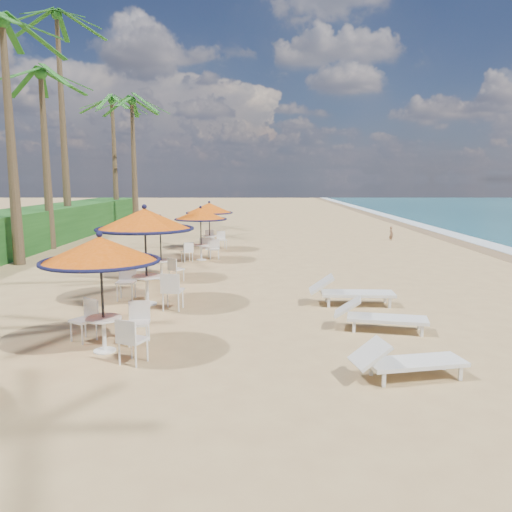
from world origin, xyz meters
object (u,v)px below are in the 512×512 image
(lounger_mid, at_px, (377,316))
(lounger_near, at_px, (405,360))
(station_4, at_px, (210,212))
(station_0, at_px, (103,264))
(lounger_far, at_px, (349,291))
(station_1, at_px, (145,228))
(station_2, at_px, (160,230))
(station_3, at_px, (201,221))

(lounger_mid, bearing_deg, lounger_near, -82.09)
(station_4, distance_m, lounger_mid, 13.66)
(station_4, relative_size, lounger_near, 1.15)
(station_0, distance_m, lounger_far, 6.50)
(station_1, height_order, lounger_near, station_1)
(station_1, height_order, station_2, station_1)
(lounger_far, bearing_deg, station_2, 151.04)
(station_2, distance_m, lounger_mid, 8.19)
(station_2, bearing_deg, station_0, -87.53)
(station_1, bearing_deg, lounger_near, -42.82)
(station_2, relative_size, station_3, 0.96)
(station_0, height_order, station_3, station_0)
(station_2, height_order, station_4, station_4)
(lounger_mid, bearing_deg, station_1, 169.30)
(station_0, height_order, station_2, station_0)
(station_4, relative_size, lounger_mid, 1.10)
(station_3, bearing_deg, lounger_near, -68.87)
(station_2, relative_size, lounger_near, 1.07)
(station_4, height_order, lounger_far, station_4)
(station_2, bearing_deg, lounger_near, -55.95)
(station_0, bearing_deg, station_2, 92.47)
(station_0, height_order, lounger_mid, station_0)
(lounger_mid, relative_size, lounger_far, 0.93)
(station_1, bearing_deg, station_3, 85.29)
(station_2, distance_m, station_4, 7.11)
(station_1, relative_size, lounger_near, 1.33)
(station_1, relative_size, station_2, 1.24)
(station_2, height_order, lounger_far, station_2)
(station_1, relative_size, station_3, 1.19)
(station_4, bearing_deg, station_0, -92.69)
(station_0, relative_size, lounger_mid, 1.12)
(lounger_mid, height_order, lounger_far, lounger_far)
(station_3, distance_m, lounger_mid, 10.82)
(station_0, relative_size, lounger_near, 1.16)
(lounger_near, xyz_separation_m, lounger_mid, (0.18, 2.65, 0.01))
(station_4, bearing_deg, lounger_near, -73.14)
(station_1, height_order, station_3, station_1)
(station_2, height_order, lounger_mid, station_2)
(lounger_near, relative_size, lounger_far, 0.89)
(station_4, bearing_deg, station_3, -91.29)
(lounger_near, relative_size, lounger_mid, 0.96)
(station_1, xyz_separation_m, lounger_mid, (5.50, -2.28, -1.68))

